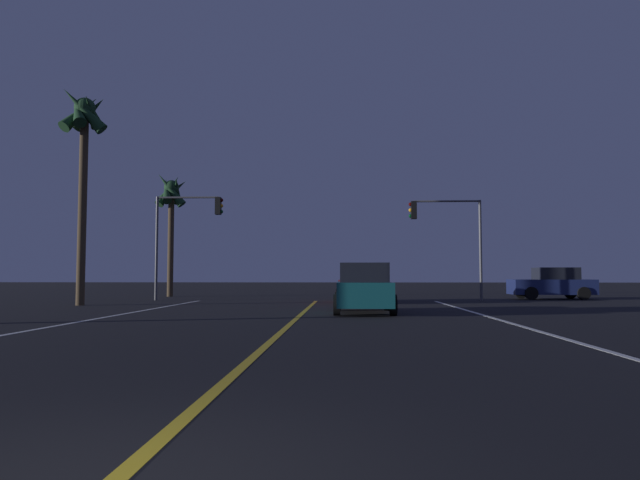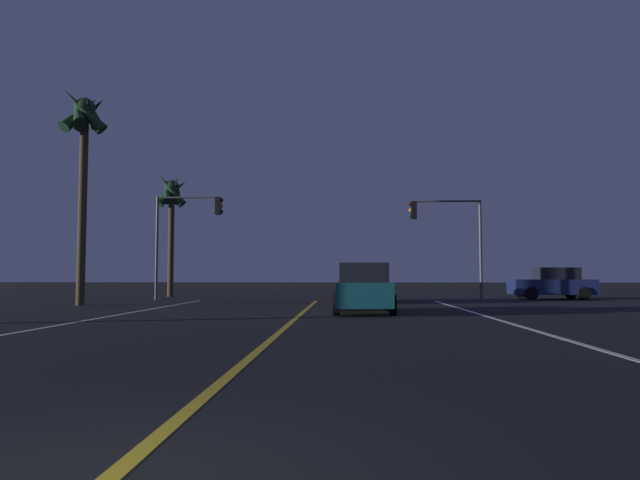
% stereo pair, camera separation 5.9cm
% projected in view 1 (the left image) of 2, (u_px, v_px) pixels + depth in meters
% --- Properties ---
extents(lane_edge_right, '(0.16, 31.72, 0.01)m').
position_uv_depth(lane_edge_right, '(547.00, 333.00, 12.84)').
color(lane_edge_right, silver).
rests_on(lane_edge_right, ground).
extents(lane_edge_left, '(0.16, 31.72, 0.01)m').
position_uv_depth(lane_edge_left, '(26.00, 331.00, 13.35)').
color(lane_edge_left, silver).
rests_on(lane_edge_left, ground).
extents(lane_center_divider, '(0.16, 31.72, 0.01)m').
position_uv_depth(lane_center_divider, '(281.00, 332.00, 13.09)').
color(lane_center_divider, gold).
rests_on(lane_center_divider, ground).
extents(car_lead_same_lane, '(2.02, 4.30, 1.70)m').
position_uv_depth(car_lead_same_lane, '(364.00, 289.00, 19.84)').
color(car_lead_same_lane, black).
rests_on(car_lead_same_lane, ground).
extents(car_ahead_far, '(2.02, 4.30, 1.70)m').
position_uv_depth(car_ahead_far, '(357.00, 285.00, 27.60)').
color(car_ahead_far, black).
rests_on(car_ahead_far, ground).
extents(car_crossing_side, '(4.30, 2.02, 1.70)m').
position_uv_depth(car_crossing_side, '(552.00, 284.00, 31.21)').
color(car_crossing_side, black).
rests_on(car_crossing_side, ground).
extents(traffic_light_near_right, '(3.66, 0.36, 5.10)m').
position_uv_depth(traffic_light_near_right, '(445.00, 225.00, 29.36)').
color(traffic_light_near_right, '#4C4C51').
rests_on(traffic_light_near_right, ground).
extents(traffic_light_near_left, '(3.52, 0.36, 5.37)m').
position_uv_depth(traffic_light_near_left, '(189.00, 222.00, 29.94)').
color(traffic_light_near_left, '#4C4C51').
rests_on(traffic_light_near_left, ground).
extents(palm_tree_left_mid, '(2.11, 2.15, 9.50)m').
position_uv_depth(palm_tree_left_mid, '(84.00, 132.00, 25.23)').
color(palm_tree_left_mid, '#473826').
rests_on(palm_tree_left_mid, ground).
extents(palm_tree_left_far, '(2.04, 2.16, 7.60)m').
position_uv_depth(palm_tree_left_far, '(171.00, 199.00, 35.35)').
color(palm_tree_left_far, '#473826').
rests_on(palm_tree_left_far, ground).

